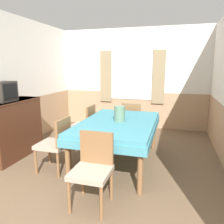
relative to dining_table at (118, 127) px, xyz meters
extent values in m
cube|color=white|center=(-0.22, 2.39, 1.14)|extent=(4.25, 0.05, 1.65)
cube|color=tan|center=(-0.22, 2.39, -0.16)|extent=(4.25, 0.05, 0.95)
cube|color=white|center=(-0.26, 2.35, 0.72)|extent=(1.23, 0.01, 1.19)
cube|color=#998460|center=(-0.96, 2.33, 0.72)|extent=(0.32, 0.03, 1.37)
cube|color=#998460|center=(0.45, 2.33, 0.72)|extent=(0.32, 0.03, 1.37)
cube|color=white|center=(-2.17, 0.09, 1.14)|extent=(0.05, 4.95, 1.65)
cube|color=tan|center=(-2.17, 0.09, -0.16)|extent=(0.05, 4.95, 0.95)
cube|color=teal|center=(0.00, 0.00, 0.07)|extent=(1.18, 1.86, 0.06)
cube|color=teal|center=(0.00, 0.00, -0.02)|extent=(1.21, 1.89, 0.12)
cylinder|color=brown|center=(-0.51, -0.85, -0.30)|extent=(0.07, 0.07, 0.67)
cylinder|color=brown|center=(0.51, -0.85, -0.30)|extent=(0.07, 0.07, 0.67)
cylinder|color=brown|center=(-0.51, 0.85, -0.30)|extent=(0.07, 0.07, 0.67)
cylinder|color=brown|center=(0.51, 0.85, -0.30)|extent=(0.07, 0.07, 0.67)
cylinder|color=brown|center=(-1.10, -0.75, -0.43)|extent=(0.04, 0.04, 0.40)
cylinder|color=brown|center=(-1.10, -0.37, -0.43)|extent=(0.04, 0.04, 0.40)
cylinder|color=brown|center=(-0.72, -0.75, -0.43)|extent=(0.04, 0.04, 0.40)
cylinder|color=brown|center=(-0.72, -0.37, -0.43)|extent=(0.04, 0.04, 0.40)
cube|color=tan|center=(-0.91, -0.56, -0.21)|extent=(0.44, 0.44, 0.06)
cube|color=brown|center=(-0.71, -0.56, 0.03)|extent=(0.04, 0.42, 0.40)
cylinder|color=brown|center=(-1.10, 0.37, -0.43)|extent=(0.04, 0.04, 0.40)
cylinder|color=brown|center=(-1.10, 0.75, -0.43)|extent=(0.04, 0.04, 0.40)
cylinder|color=brown|center=(-0.72, 0.37, -0.43)|extent=(0.04, 0.04, 0.40)
cylinder|color=brown|center=(-0.72, 0.75, -0.43)|extent=(0.04, 0.04, 0.40)
cube|color=tan|center=(-0.91, 0.56, -0.21)|extent=(0.44, 0.44, 0.06)
cube|color=brown|center=(-0.71, 0.56, 0.03)|extent=(0.04, 0.42, 0.40)
cylinder|color=brown|center=(0.19, -1.44, -0.43)|extent=(0.04, 0.04, 0.40)
cylinder|color=brown|center=(-0.19, -1.44, -0.43)|extent=(0.04, 0.04, 0.40)
cylinder|color=brown|center=(0.19, -1.06, -0.43)|extent=(0.04, 0.04, 0.40)
cylinder|color=brown|center=(-0.19, -1.06, -0.43)|extent=(0.04, 0.04, 0.40)
cube|color=tan|center=(0.00, -1.25, -0.21)|extent=(0.44, 0.44, 0.06)
cube|color=brown|center=(0.00, -1.05, 0.03)|extent=(0.42, 0.04, 0.40)
cylinder|color=brown|center=(-0.19, 1.44, -0.43)|extent=(0.04, 0.04, 0.40)
cylinder|color=brown|center=(0.19, 1.44, -0.43)|extent=(0.04, 0.04, 0.40)
cylinder|color=brown|center=(-0.19, 1.06, -0.43)|extent=(0.04, 0.04, 0.40)
cylinder|color=brown|center=(0.19, 1.06, -0.43)|extent=(0.04, 0.04, 0.40)
cube|color=tan|center=(0.00, 1.25, -0.21)|extent=(0.44, 0.44, 0.06)
cube|color=brown|center=(0.00, 1.05, 0.03)|extent=(0.42, 0.04, 0.40)
cube|color=#4C2819|center=(-1.90, -0.26, -0.11)|extent=(0.44, 1.12, 1.04)
cube|color=brown|center=(-1.90, -0.26, 0.40)|extent=(0.46, 1.14, 0.02)
cube|color=#2D2823|center=(-1.92, -0.37, 0.57)|extent=(0.28, 0.38, 0.34)
cube|color=black|center=(-1.78, -0.37, 0.58)|extent=(0.01, 0.31, 0.26)
cylinder|color=slate|center=(0.02, 0.01, 0.23)|extent=(0.18, 0.18, 0.25)
camera|label=1|loc=(0.88, -3.40, 0.99)|focal=35.00mm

